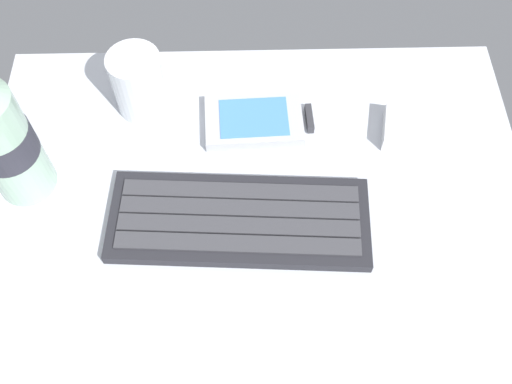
% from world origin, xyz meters
% --- Properties ---
extents(ground_plane, '(0.64, 0.48, 0.03)m').
position_xyz_m(ground_plane, '(0.00, -0.00, -0.01)').
color(ground_plane, silver).
extents(keyboard, '(0.30, 0.13, 0.02)m').
position_xyz_m(keyboard, '(-0.02, -0.02, 0.01)').
color(keyboard, '#232328').
rests_on(keyboard, ground_plane).
extents(handheld_device, '(0.13, 0.08, 0.02)m').
position_xyz_m(handheld_device, '(0.01, 0.12, 0.01)').
color(handheld_device, '#B7BABF').
rests_on(handheld_device, ground_plane).
extents(juice_cup, '(0.06, 0.06, 0.09)m').
position_xyz_m(juice_cup, '(-0.14, 0.15, 0.04)').
color(juice_cup, silver).
rests_on(juice_cup, ground_plane).
extents(water_bottle, '(0.07, 0.07, 0.21)m').
position_xyz_m(water_bottle, '(-0.27, 0.04, 0.09)').
color(water_bottle, '#9EC1A8').
rests_on(water_bottle, ground_plane).
extents(charger_block, '(0.08, 0.07, 0.02)m').
position_xyz_m(charger_block, '(0.19, 0.09, 0.01)').
color(charger_block, white).
rests_on(charger_block, ground_plane).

